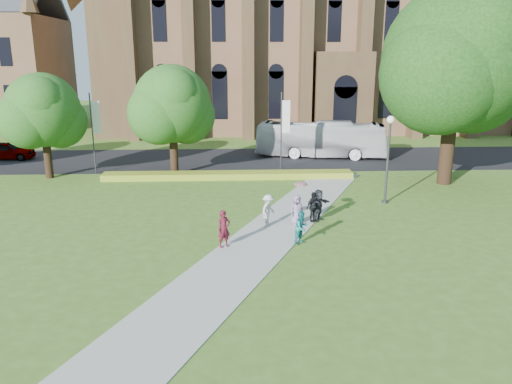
{
  "coord_description": "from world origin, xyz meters",
  "views": [
    {
      "loc": [
        -1.6,
        -21.99,
        8.58
      ],
      "look_at": [
        -0.43,
        3.5,
        1.6
      ],
      "focal_mm": 35.0,
      "sensor_mm": 36.0,
      "label": 1
    }
  ],
  "objects_px": {
    "tour_coach": "(321,139)",
    "large_tree": "(456,59)",
    "car_0": "(7,150)",
    "pedestrian_0": "(224,229)",
    "streetlamp": "(389,149)"
  },
  "relations": [
    {
      "from": "large_tree",
      "to": "car_0",
      "type": "bearing_deg",
      "value": 163.75
    },
    {
      "from": "pedestrian_0",
      "to": "tour_coach",
      "type": "bearing_deg",
      "value": 38.82
    },
    {
      "from": "streetlamp",
      "to": "tour_coach",
      "type": "distance_m",
      "value": 14.33
    },
    {
      "from": "tour_coach",
      "to": "pedestrian_0",
      "type": "height_order",
      "value": "tour_coach"
    },
    {
      "from": "tour_coach",
      "to": "car_0",
      "type": "height_order",
      "value": "tour_coach"
    },
    {
      "from": "large_tree",
      "to": "pedestrian_0",
      "type": "bearing_deg",
      "value": -143.06
    },
    {
      "from": "streetlamp",
      "to": "pedestrian_0",
      "type": "relative_size",
      "value": 2.98
    },
    {
      "from": "streetlamp",
      "to": "tour_coach",
      "type": "xyz_separation_m",
      "value": [
        -1.51,
        14.14,
        -1.72
      ]
    },
    {
      "from": "tour_coach",
      "to": "large_tree",
      "type": "bearing_deg",
      "value": -132.6
    },
    {
      "from": "large_tree",
      "to": "car_0",
      "type": "distance_m",
      "value": 36.13
    },
    {
      "from": "tour_coach",
      "to": "car_0",
      "type": "bearing_deg",
      "value": 100.88
    },
    {
      "from": "pedestrian_0",
      "to": "streetlamp",
      "type": "bearing_deg",
      "value": 5.39
    },
    {
      "from": "large_tree",
      "to": "pedestrian_0",
      "type": "xyz_separation_m",
      "value": [
        -15.08,
        -11.34,
        -7.45
      ]
    },
    {
      "from": "pedestrian_0",
      "to": "car_0",
      "type": "bearing_deg",
      "value": 101.43
    },
    {
      "from": "tour_coach",
      "to": "streetlamp",
      "type": "bearing_deg",
      "value": -162.51
    }
  ]
}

